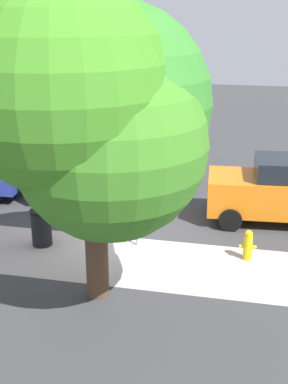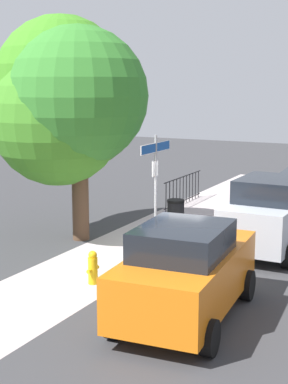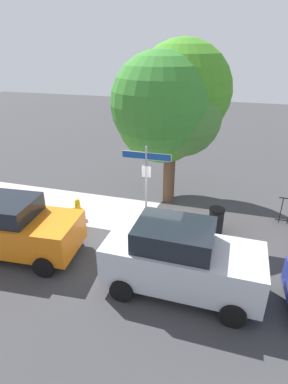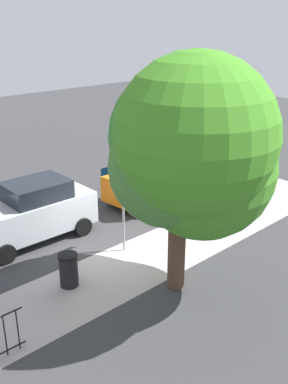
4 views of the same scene
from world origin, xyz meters
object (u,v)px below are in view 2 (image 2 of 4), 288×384
Objects in this scene: street_sign at (156,170)px; shade_tree at (69,101)px; car_orange at (186,271)px; fire_hydrant at (93,268)px; car_silver at (271,214)px; trash_bin at (176,215)px.

street_sign is 3.33m from shade_tree.
fire_hydrant is (0.86, 2.66, -0.57)m from car_orange.
street_sign reaches higher than car_silver.
street_sign is 0.49× the size of shade_tree.
trash_bin is at bearing 11.50° from street_sign.
fire_hydrant is at bearing 67.75° from car_orange.
car_silver is at bearing -32.11° from fire_hydrant.
car_silver reaches higher than car_orange.
street_sign is at bearing -93.97° from shade_tree.
shade_tree reaches higher than fire_hydrant.
fire_hydrant is (-4.55, 2.86, -0.63)m from car_silver.
shade_tree is 7.24m from car_orange.
shade_tree is at bearing 134.16° from trash_bin.
shade_tree reaches higher than street_sign.
car_silver is at bearing -103.16° from trash_bin.
car_orange is at bearing -107.91° from fire_hydrant.
shade_tree is 8.28× the size of fire_hydrant.
car_orange is at bearing -146.40° from street_sign.
shade_tree is (0.20, 2.82, 1.75)m from street_sign.
fire_hydrant is at bearing -176.75° from trash_bin.
trash_bin is (2.26, -2.32, -3.52)m from shade_tree.
trash_bin is at bearing 3.25° from fire_hydrant.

